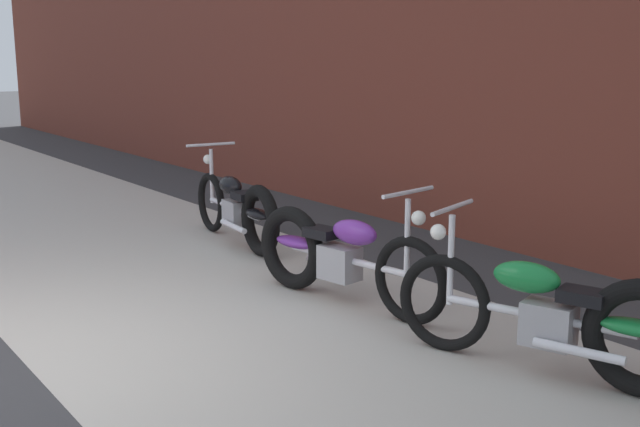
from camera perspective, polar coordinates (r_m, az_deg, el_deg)
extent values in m
plane|color=#38383A|center=(5.56, -20.64, -10.39)|extent=(80.00, 80.00, 0.00)
cube|color=#B2ADA3|center=(6.20, -4.79, -7.35)|extent=(36.00, 3.50, 0.01)
torus|color=black|center=(9.04, -7.97, 0.82)|extent=(0.68, 0.15, 0.68)
torus|color=black|center=(7.86, -4.41, -0.53)|extent=(0.74, 0.21, 0.73)
cylinder|color=silver|center=(8.44, -6.31, 0.38)|extent=(1.23, 0.19, 0.06)
cube|color=#99999E|center=(8.38, -6.09, 0.02)|extent=(0.34, 0.25, 0.28)
ellipsoid|color=black|center=(8.47, -6.57, 2.06)|extent=(0.46, 0.24, 0.20)
ellipsoid|color=black|center=(7.90, -4.57, -0.03)|extent=(0.46, 0.23, 0.10)
cube|color=black|center=(8.16, -5.55, 1.29)|extent=(0.30, 0.23, 0.08)
cylinder|color=silver|center=(8.95, -7.92, 2.73)|extent=(0.05, 0.05, 0.62)
cylinder|color=silver|center=(8.90, -7.99, 5.02)|extent=(0.09, 0.58, 0.03)
sphere|color=white|center=(9.01, -8.20, 3.94)|extent=(0.11, 0.11, 0.11)
cylinder|color=silver|center=(8.12, -6.36, -0.94)|extent=(0.55, 0.12, 0.06)
torus|color=black|center=(5.92, 6.63, -4.89)|extent=(0.68, 0.19, 0.68)
torus|color=black|center=(6.75, -2.09, -2.52)|extent=(0.74, 0.25, 0.73)
cylinder|color=silver|center=(6.31, 1.98, -3.39)|extent=(1.23, 0.26, 0.06)
cube|color=#99999E|center=(6.37, 1.44, -3.61)|extent=(0.35, 0.27, 0.28)
ellipsoid|color=#6B2D93|center=(6.20, 2.54, -1.38)|extent=(0.47, 0.26, 0.20)
ellipsoid|color=#6B2D93|center=(6.70, -1.80, -2.09)|extent=(0.46, 0.25, 0.10)
cube|color=black|center=(6.45, 0.16, -1.40)|extent=(0.31, 0.24, 0.08)
cylinder|color=silver|center=(5.86, 6.39, -1.91)|extent=(0.05, 0.05, 0.62)
cylinder|color=silver|center=(5.79, 6.47, 1.56)|extent=(0.13, 0.58, 0.03)
sphere|color=white|center=(5.76, 7.22, -0.32)|extent=(0.11, 0.11, 0.11)
cylinder|color=silver|center=(6.66, 0.81, -3.66)|extent=(0.55, 0.15, 0.06)
torus|color=black|center=(5.43, 9.05, -6.47)|extent=(0.67, 0.29, 0.68)
cylinder|color=silver|center=(5.18, 15.55, -7.19)|extent=(1.19, 0.44, 0.06)
cube|color=#99999E|center=(5.17, 16.37, -7.74)|extent=(0.37, 0.31, 0.28)
ellipsoid|color=#197A38|center=(5.14, 14.86, -4.51)|extent=(0.48, 0.32, 0.20)
ellipsoid|color=#197A38|center=(5.01, 22.08, -7.73)|extent=(0.47, 0.31, 0.10)
cube|color=black|center=(5.05, 18.66, -5.74)|extent=(0.33, 0.28, 0.08)
cylinder|color=silver|center=(5.33, 9.54, -3.36)|extent=(0.06, 0.06, 0.62)
cylinder|color=silver|center=(5.25, 9.67, 0.44)|extent=(0.21, 0.56, 0.03)
sphere|color=white|center=(5.33, 8.64, -1.34)|extent=(0.11, 0.11, 0.11)
cylinder|color=silver|center=(4.99, 18.36, -9.54)|extent=(0.54, 0.23, 0.06)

